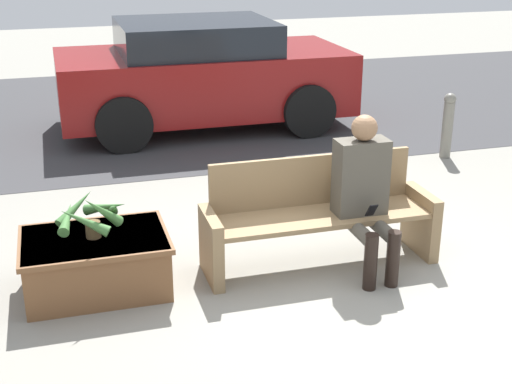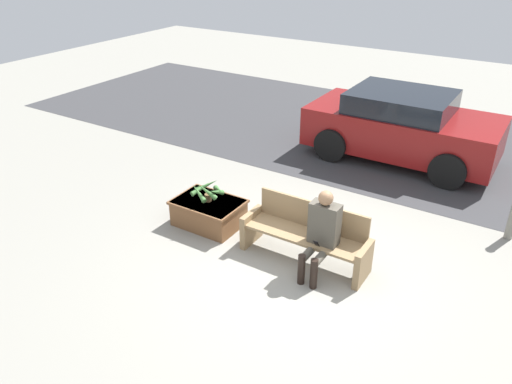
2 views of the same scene
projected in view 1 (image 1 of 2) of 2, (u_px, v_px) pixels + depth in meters
ground_plane at (341, 275)px, 5.68m from camera, size 30.00×30.00×0.00m
road_surface at (197, 108)px, 10.72m from camera, size 20.00×6.00×0.01m
bench at (318, 215)px, 5.77m from camera, size 1.90×0.52×0.86m
person_seated at (365, 188)px, 5.58m from camera, size 0.41×0.62×1.25m
planter_box at (96, 261)px, 5.38m from camera, size 1.09×0.78×0.44m
potted_plant at (92, 214)px, 5.25m from camera, size 0.56×0.55×0.40m
parked_car at (202, 74)px, 9.53m from camera, size 3.82×1.98×1.42m
bollard_post at (448, 124)px, 8.36m from camera, size 0.14×0.14×0.78m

